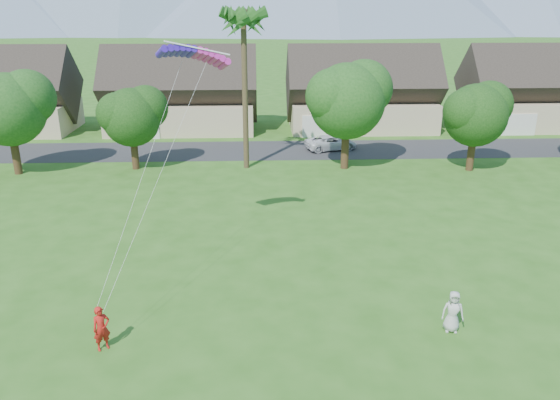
{
  "coord_description": "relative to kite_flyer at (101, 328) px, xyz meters",
  "views": [
    {
      "loc": [
        -1.0,
        -14.62,
        12.7
      ],
      "look_at": [
        0.0,
        10.0,
        3.8
      ],
      "focal_mm": 35.0,
      "sensor_mm": 36.0,
      "label": 1
    }
  ],
  "objects": [
    {
      "name": "street",
      "position": [
        7.14,
        30.3,
        -0.91
      ],
      "size": [
        90.0,
        7.0,
        0.01
      ],
      "primitive_type": "cube",
      "color": "#2D2D30",
      "rests_on": "ground"
    },
    {
      "name": "houses_row",
      "position": [
        7.64,
        39.29,
        2.53
      ],
      "size": [
        72.75,
        8.19,
        8.86
      ],
      "color": "beige",
      "rests_on": "ground"
    },
    {
      "name": "parafoil_kite",
      "position": [
        3.12,
        8.81,
        9.57
      ],
      "size": [
        3.64,
        1.57,
        0.5
      ],
      "rotation": [
        0.0,
        0.0,
        0.39
      ],
      "color": "#3817AC",
      "rests_on": "ground"
    },
    {
      "name": "watcher",
      "position": [
        13.96,
        0.69,
        -0.02
      ],
      "size": [
        0.96,
        0.72,
        1.8
      ],
      "primitive_type": "imported",
      "rotation": [
        0.0,
        0.0,
        -0.18
      ],
      "color": "beige",
      "rests_on": "ground"
    },
    {
      "name": "kite_flyer",
      "position": [
        0.0,
        0.0,
        0.0
      ],
      "size": [
        0.8,
        0.74,
        1.83
      ],
      "primitive_type": "imported",
      "rotation": [
        0.0,
        0.0,
        0.59
      ],
      "color": "red",
      "rests_on": "ground"
    },
    {
      "name": "fan_palm",
      "position": [
        5.14,
        24.8,
        10.88
      ],
      "size": [
        3.0,
        3.0,
        13.8
      ],
      "color": "#4C3D26",
      "rests_on": "ground"
    },
    {
      "name": "tree_row",
      "position": [
        6.0,
        24.22,
        3.97
      ],
      "size": [
        62.27,
        6.67,
        8.45
      ],
      "color": "#47301C",
      "rests_on": "ground"
    },
    {
      "name": "parked_car",
      "position": [
        12.83,
        30.3,
        -0.25
      ],
      "size": [
        5.21,
        3.42,
        1.33
      ],
      "primitive_type": "imported",
      "rotation": [
        0.0,
        0.0,
        1.85
      ],
      "color": "silver",
      "rests_on": "ground"
    }
  ]
}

